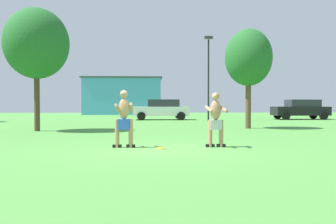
{
  "coord_description": "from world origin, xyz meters",
  "views": [
    {
      "loc": [
        -0.21,
        -10.36,
        1.31
      ],
      "look_at": [
        0.41,
        1.74,
        1.02
      ],
      "focal_mm": 39.83,
      "sensor_mm": 36.0,
      "label": 1
    }
  ],
  "objects_px": {
    "frisbee": "(161,148)",
    "tree_behind_players": "(36,44)",
    "lamp_post": "(208,70)",
    "player_with_cap": "(124,116)",
    "player_in_gray": "(216,119)",
    "car_black_near_post": "(301,109)",
    "tree_right_field": "(248,58)",
    "car_white_mid_lot": "(161,109)"
  },
  "relations": [
    {
      "from": "frisbee",
      "to": "lamp_post",
      "type": "height_order",
      "value": "lamp_post"
    },
    {
      "from": "player_in_gray",
      "to": "lamp_post",
      "type": "height_order",
      "value": "lamp_post"
    },
    {
      "from": "tree_right_field",
      "to": "car_black_near_post",
      "type": "bearing_deg",
      "value": 55.56
    },
    {
      "from": "car_black_near_post",
      "to": "tree_behind_players",
      "type": "bearing_deg",
      "value": -146.41
    },
    {
      "from": "car_white_mid_lot",
      "to": "tree_behind_players",
      "type": "height_order",
      "value": "tree_behind_players"
    },
    {
      "from": "lamp_post",
      "to": "tree_behind_players",
      "type": "height_order",
      "value": "lamp_post"
    },
    {
      "from": "player_with_cap",
      "to": "tree_behind_players",
      "type": "distance_m",
      "value": 8.64
    },
    {
      "from": "player_in_gray",
      "to": "frisbee",
      "type": "bearing_deg",
      "value": -169.36
    },
    {
      "from": "car_black_near_post",
      "to": "car_white_mid_lot",
      "type": "relative_size",
      "value": 1.0
    },
    {
      "from": "player_with_cap",
      "to": "car_white_mid_lot",
      "type": "xyz_separation_m",
      "value": [
        1.71,
        18.09,
        -0.1
      ]
    },
    {
      "from": "frisbee",
      "to": "tree_behind_players",
      "type": "relative_size",
      "value": 0.05
    },
    {
      "from": "car_white_mid_lot",
      "to": "lamp_post",
      "type": "relative_size",
      "value": 0.71
    },
    {
      "from": "frisbee",
      "to": "car_black_near_post",
      "type": "relative_size",
      "value": 0.06
    },
    {
      "from": "player_with_cap",
      "to": "car_black_near_post",
      "type": "height_order",
      "value": "player_with_cap"
    },
    {
      "from": "player_in_gray",
      "to": "tree_behind_players",
      "type": "height_order",
      "value": "tree_behind_players"
    },
    {
      "from": "player_in_gray",
      "to": "car_black_near_post",
      "type": "xyz_separation_m",
      "value": [
        10.15,
        18.23,
        -0.02
      ]
    },
    {
      "from": "car_white_mid_lot",
      "to": "player_with_cap",
      "type": "bearing_deg",
      "value": -95.39
    },
    {
      "from": "frisbee",
      "to": "tree_behind_players",
      "type": "distance_m",
      "value": 9.83
    },
    {
      "from": "tree_behind_players",
      "to": "tree_right_field",
      "type": "bearing_deg",
      "value": 7.1
    },
    {
      "from": "car_black_near_post",
      "to": "car_white_mid_lot",
      "type": "distance_m",
      "value": 11.15
    },
    {
      "from": "player_with_cap",
      "to": "frisbee",
      "type": "relative_size",
      "value": 6.14
    },
    {
      "from": "player_in_gray",
      "to": "frisbee",
      "type": "relative_size",
      "value": 5.88
    },
    {
      "from": "player_with_cap",
      "to": "player_in_gray",
      "type": "relative_size",
      "value": 1.04
    },
    {
      "from": "car_white_mid_lot",
      "to": "tree_behind_players",
      "type": "distance_m",
      "value": 13.37
    },
    {
      "from": "lamp_post",
      "to": "tree_right_field",
      "type": "height_order",
      "value": "lamp_post"
    },
    {
      "from": "player_in_gray",
      "to": "tree_behind_players",
      "type": "bearing_deg",
      "value": 136.93
    },
    {
      "from": "frisbee",
      "to": "tree_right_field",
      "type": "distance_m",
      "value": 10.24
    },
    {
      "from": "lamp_post",
      "to": "tree_behind_players",
      "type": "relative_size",
      "value": 1.07
    },
    {
      "from": "player_in_gray",
      "to": "tree_right_field",
      "type": "relative_size",
      "value": 0.32
    },
    {
      "from": "car_white_mid_lot",
      "to": "tree_right_field",
      "type": "xyz_separation_m",
      "value": [
        4.13,
        -10.11,
        2.8
      ]
    },
    {
      "from": "car_white_mid_lot",
      "to": "car_black_near_post",
      "type": "bearing_deg",
      "value": 0.6
    },
    {
      "from": "tree_right_field",
      "to": "frisbee",
      "type": "bearing_deg",
      "value": -119.84
    },
    {
      "from": "player_with_cap",
      "to": "tree_right_field",
      "type": "bearing_deg",
      "value": 53.79
    },
    {
      "from": "tree_behind_players",
      "to": "lamp_post",
      "type": "bearing_deg",
      "value": 43.33
    },
    {
      "from": "frisbee",
      "to": "lamp_post",
      "type": "relative_size",
      "value": 0.05
    },
    {
      "from": "player_with_cap",
      "to": "tree_right_field",
      "type": "distance_m",
      "value": 10.25
    },
    {
      "from": "player_with_cap",
      "to": "car_black_near_post",
      "type": "relative_size",
      "value": 0.39
    },
    {
      "from": "player_in_gray",
      "to": "tree_behind_players",
      "type": "distance_m",
      "value": 10.35
    },
    {
      "from": "lamp_post",
      "to": "player_with_cap",
      "type": "bearing_deg",
      "value": -107.74
    },
    {
      "from": "player_in_gray",
      "to": "car_white_mid_lot",
      "type": "distance_m",
      "value": 18.14
    },
    {
      "from": "car_black_near_post",
      "to": "tree_behind_players",
      "type": "xyz_separation_m",
      "value": [
        -17.34,
        -11.51,
        3.24
      ]
    },
    {
      "from": "frisbee",
      "to": "lamp_post",
      "type": "bearing_deg",
      "value": 76.17
    }
  ]
}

